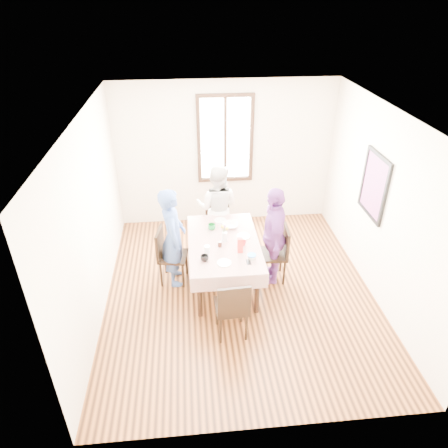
{
  "coord_description": "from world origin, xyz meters",
  "views": [
    {
      "loc": [
        -0.7,
        -4.79,
        4.07
      ],
      "look_at": [
        -0.22,
        0.18,
        1.1
      ],
      "focal_mm": 32.54,
      "sensor_mm": 36.0,
      "label": 1
    }
  ],
  "objects_px": {
    "chair_near": "(231,306)",
    "person_right": "(273,236)",
    "chair_far": "(218,223)",
    "person_left": "(173,237)",
    "chair_left": "(173,256)",
    "person_far": "(218,208)",
    "chair_right": "(273,254)",
    "dining_table": "(224,263)"
  },
  "relations": [
    {
      "from": "chair_left",
      "to": "chair_far",
      "type": "height_order",
      "value": "same"
    },
    {
      "from": "chair_right",
      "to": "person_left",
      "type": "height_order",
      "value": "person_left"
    },
    {
      "from": "chair_far",
      "to": "person_left",
      "type": "distance_m",
      "value": 1.23
    },
    {
      "from": "chair_right",
      "to": "person_right",
      "type": "bearing_deg",
      "value": 94.15
    },
    {
      "from": "chair_near",
      "to": "person_left",
      "type": "distance_m",
      "value": 1.46
    },
    {
      "from": "dining_table",
      "to": "chair_near",
      "type": "xyz_separation_m",
      "value": [
        -0.0,
        -1.06,
        0.08
      ]
    },
    {
      "from": "chair_near",
      "to": "person_left",
      "type": "xyz_separation_m",
      "value": [
        -0.75,
        1.2,
        0.34
      ]
    },
    {
      "from": "chair_left",
      "to": "person_far",
      "type": "xyz_separation_m",
      "value": [
        0.77,
        0.9,
        0.32
      ]
    },
    {
      "from": "dining_table",
      "to": "person_right",
      "type": "xyz_separation_m",
      "value": [
        0.75,
        0.05,
        0.42
      ]
    },
    {
      "from": "chair_right",
      "to": "chair_far",
      "type": "height_order",
      "value": "same"
    },
    {
      "from": "person_right",
      "to": "dining_table",
      "type": "bearing_deg",
      "value": -79.11
    },
    {
      "from": "dining_table",
      "to": "person_left",
      "type": "xyz_separation_m",
      "value": [
        -0.75,
        0.14,
        0.42
      ]
    },
    {
      "from": "chair_far",
      "to": "person_left",
      "type": "xyz_separation_m",
      "value": [
        -0.75,
        -0.92,
        0.34
      ]
    },
    {
      "from": "chair_far",
      "to": "person_left",
      "type": "bearing_deg",
      "value": 52.63
    },
    {
      "from": "chair_near",
      "to": "person_right",
      "type": "xyz_separation_m",
      "value": [
        0.75,
        1.11,
        0.34
      ]
    },
    {
      "from": "chair_left",
      "to": "person_far",
      "type": "distance_m",
      "value": 1.22
    },
    {
      "from": "dining_table",
      "to": "chair_right",
      "type": "distance_m",
      "value": 0.78
    },
    {
      "from": "person_far",
      "to": "chair_right",
      "type": "bearing_deg",
      "value": 145.02
    },
    {
      "from": "chair_right",
      "to": "person_left",
      "type": "distance_m",
      "value": 1.56
    },
    {
      "from": "person_far",
      "to": "person_right",
      "type": "height_order",
      "value": "person_right"
    },
    {
      "from": "chair_near",
      "to": "person_far",
      "type": "xyz_separation_m",
      "value": [
        -0.0,
        2.1,
        0.32
      ]
    },
    {
      "from": "dining_table",
      "to": "person_far",
      "type": "distance_m",
      "value": 1.11
    },
    {
      "from": "chair_left",
      "to": "person_far",
      "type": "bearing_deg",
      "value": 149.03
    },
    {
      "from": "chair_far",
      "to": "chair_near",
      "type": "distance_m",
      "value": 2.12
    },
    {
      "from": "chair_left",
      "to": "person_left",
      "type": "distance_m",
      "value": 0.34
    },
    {
      "from": "dining_table",
      "to": "chair_near",
      "type": "relative_size",
      "value": 1.69
    },
    {
      "from": "chair_left",
      "to": "chair_right",
      "type": "bearing_deg",
      "value": 96.08
    },
    {
      "from": "chair_right",
      "to": "person_left",
      "type": "relative_size",
      "value": 0.57
    },
    {
      "from": "chair_left",
      "to": "person_right",
      "type": "relative_size",
      "value": 0.57
    },
    {
      "from": "dining_table",
      "to": "person_left",
      "type": "bearing_deg",
      "value": 169.07
    },
    {
      "from": "dining_table",
      "to": "person_far",
      "type": "relative_size",
      "value": 1.0
    },
    {
      "from": "chair_far",
      "to": "chair_near",
      "type": "bearing_deg",
      "value": 91.9
    },
    {
      "from": "chair_right",
      "to": "person_far",
      "type": "distance_m",
      "value": 1.3
    },
    {
      "from": "dining_table",
      "to": "chair_right",
      "type": "height_order",
      "value": "chair_right"
    },
    {
      "from": "chair_far",
      "to": "chair_near",
      "type": "height_order",
      "value": "same"
    },
    {
      "from": "chair_right",
      "to": "person_far",
      "type": "height_order",
      "value": "person_far"
    },
    {
      "from": "person_left",
      "to": "person_far",
      "type": "distance_m",
      "value": 1.17
    },
    {
      "from": "chair_near",
      "to": "person_right",
      "type": "relative_size",
      "value": 0.57
    },
    {
      "from": "chair_left",
      "to": "person_right",
      "type": "bearing_deg",
      "value": 96.03
    },
    {
      "from": "chair_near",
      "to": "person_right",
      "type": "height_order",
      "value": "person_right"
    },
    {
      "from": "chair_far",
      "to": "person_right",
      "type": "height_order",
      "value": "person_right"
    },
    {
      "from": "chair_far",
      "to": "person_left",
      "type": "relative_size",
      "value": 0.57
    }
  ]
}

